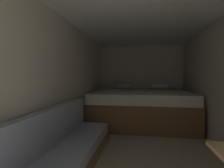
% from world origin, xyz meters
% --- Properties ---
extents(ground_plane, '(7.52, 7.52, 0.00)m').
position_xyz_m(ground_plane, '(0.00, 2.05, 0.00)').
color(ground_plane, '#A39984').
extents(wall_back, '(2.56, 0.05, 2.11)m').
position_xyz_m(wall_back, '(0.00, 4.83, 1.05)').
color(wall_back, beige).
rests_on(wall_back, ground).
extents(wall_left, '(0.05, 5.52, 2.11)m').
position_xyz_m(wall_left, '(-1.26, 2.05, 1.05)').
color(wall_left, beige).
rests_on(wall_left, ground).
extents(ceiling_slab, '(2.56, 5.52, 0.05)m').
position_xyz_m(ceiling_slab, '(0.00, 2.05, 2.13)').
color(ceiling_slab, white).
rests_on(ceiling_slab, wall_left).
extents(bed, '(2.34, 1.90, 0.98)m').
position_xyz_m(bed, '(0.00, 3.82, 0.40)').
color(bed, brown).
rests_on(bed, ground).
extents(sofa_left, '(0.62, 3.04, 0.76)m').
position_xyz_m(sofa_left, '(-0.97, 1.13, 0.23)').
color(sofa_left, brown).
rests_on(sofa_left, ground).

